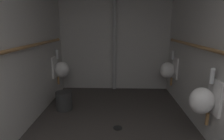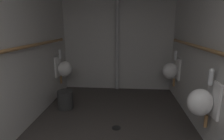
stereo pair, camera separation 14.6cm
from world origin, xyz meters
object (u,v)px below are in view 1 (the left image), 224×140
at_px(urinal_right_mid, 203,100).
at_px(floor_drain, 118,128).
at_px(waste_bin, 64,101).
at_px(urinal_left_mid, 61,69).
at_px(urinal_right_far, 168,70).
at_px(standpipe_back_wall, 114,34).

bearing_deg(urinal_right_mid, floor_drain, 161.69).
xyz_separation_m(urinal_right_mid, waste_bin, (-2.06, 0.97, -0.45)).
xyz_separation_m(urinal_left_mid, floor_drain, (1.22, -1.25, -0.62)).
distance_m(urinal_right_far, waste_bin, 2.20).
bearing_deg(standpipe_back_wall, urinal_right_far, -23.47).
height_order(urinal_left_mid, floor_drain, urinal_left_mid).
xyz_separation_m(urinal_left_mid, urinal_right_mid, (2.28, -1.60, 0.00)).
height_order(urinal_left_mid, standpipe_back_wall, standpipe_back_wall).
relative_size(urinal_right_far, standpipe_back_wall, 0.29).
height_order(urinal_right_mid, urinal_right_far, same).
bearing_deg(urinal_right_far, urinal_right_mid, -90.00).
bearing_deg(urinal_right_mid, urinal_left_mid, 144.97).
relative_size(urinal_right_mid, floor_drain, 5.39).
xyz_separation_m(urinal_left_mid, standpipe_back_wall, (1.13, 0.49, 0.71)).
distance_m(floor_drain, waste_bin, 1.19).
bearing_deg(waste_bin, urinal_left_mid, 108.99).
xyz_separation_m(urinal_right_mid, standpipe_back_wall, (-1.15, 2.09, 0.71)).
relative_size(standpipe_back_wall, floor_drain, 18.74).
xyz_separation_m(urinal_left_mid, urinal_right_far, (2.28, -0.00, 0.00)).
bearing_deg(urinal_right_far, urinal_left_mid, 179.88).
height_order(standpipe_back_wall, floor_drain, standpipe_back_wall).
bearing_deg(urinal_right_mid, standpipe_back_wall, 118.75).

